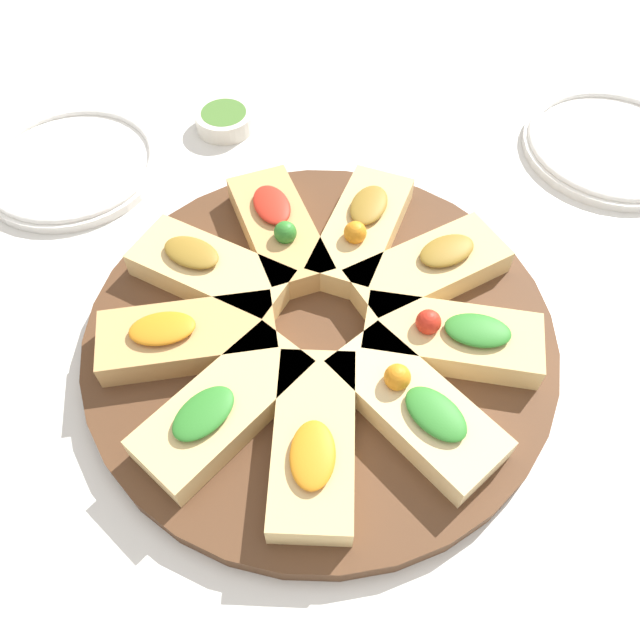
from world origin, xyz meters
name	(u,v)px	position (x,y,z in m)	size (l,w,h in m)	color
ground_plane	(320,340)	(0.00, 0.00, 0.00)	(3.00, 3.00, 0.00)	silver
serving_board	(320,334)	(0.00, 0.00, 0.01)	(0.43, 0.43, 0.02)	#51331E
focaccia_slice_0	(314,442)	(-0.06, -0.10, 0.03)	(0.13, 0.17, 0.04)	#DBB775
focaccia_slice_1	(416,407)	(0.03, -0.11, 0.03)	(0.10, 0.17, 0.04)	#E5C689
focaccia_slice_2	(452,338)	(0.10, -0.07, 0.03)	(0.16, 0.14, 0.04)	#DBB775
focaccia_slice_3	(429,269)	(0.12, 0.01, 0.03)	(0.16, 0.07, 0.04)	#DBB775
focaccia_slice_4	(362,229)	(0.09, 0.08, 0.03)	(0.16, 0.15, 0.04)	#DBB775
focaccia_slice_5	(279,229)	(0.01, 0.12, 0.03)	(0.08, 0.16, 0.04)	tan
focaccia_slice_6	(210,271)	(-0.07, 0.10, 0.03)	(0.14, 0.16, 0.04)	#DBB775
focaccia_slice_7	(187,337)	(-0.11, 0.04, 0.03)	(0.17, 0.11, 0.04)	tan
focaccia_slice_8	(223,408)	(-0.11, -0.04, 0.03)	(0.17, 0.12, 0.04)	#DBB775
plate_left	(71,165)	(-0.15, 0.34, 0.01)	(0.20, 0.20, 0.02)	white
plate_right	(612,146)	(0.43, 0.09, 0.01)	(0.21, 0.21, 0.02)	white
dipping_bowl	(225,119)	(0.04, 0.34, 0.01)	(0.07, 0.07, 0.02)	silver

